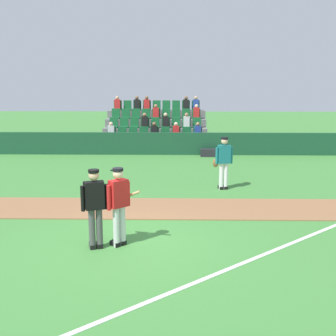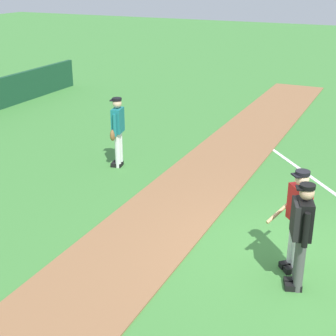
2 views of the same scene
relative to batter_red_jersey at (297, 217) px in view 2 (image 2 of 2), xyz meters
name	(u,v)px [view 2 (image 2 of 2)]	position (x,y,z in m)	size (l,w,h in m)	color
ground_plane	(290,264)	(0.12, 0.06, -0.97)	(80.00, 80.00, 0.00)	#42843A
infield_dirt_path	(149,231)	(0.12, 2.74, -0.95)	(28.00, 1.99, 0.03)	#936642
batter_red_jersey	(297,217)	(0.00, 0.00, 0.00)	(0.72, 0.69, 1.76)	silver
umpire_home_plate	(301,231)	(-0.50, -0.15, 0.03)	(0.56, 0.40, 1.76)	#4C4C4C
runner_teal_jersey	(118,130)	(2.81, 4.97, -0.01)	(0.67, 0.36, 1.76)	white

